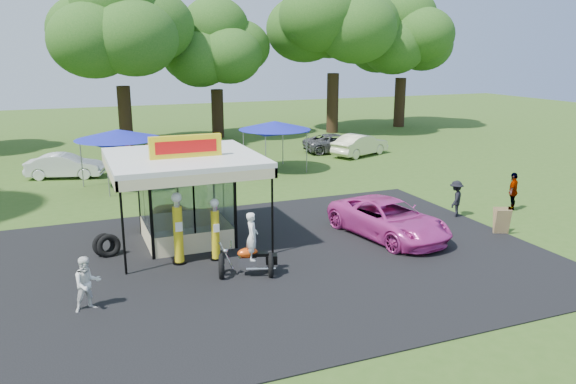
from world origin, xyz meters
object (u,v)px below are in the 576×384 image
object	(u,v)px
spectator_west	(87,284)
spectator_east_b	(513,191)
a_frame_sign	(502,221)
bg_car_c	(210,153)
tent_west	(118,135)
bg_car_e	(360,145)
bg_car_a	(65,166)
bg_car_d	(336,143)
bg_car_b	(166,155)
gas_station_kiosk	(185,197)
gas_pump_right	(215,231)
tent_east	(275,126)
motorcycle	(250,251)
kiosk_car	(176,214)
pink_sedan	(389,219)
gas_pump_left	(178,230)
spectator_east_a	(456,199)

from	to	relation	value
spectator_west	spectator_east_b	bearing A→B (deg)	-3.63
a_frame_sign	bg_car_c	xyz separation A→B (m)	(-7.50, 17.22, 0.31)
tent_west	spectator_west	bearing A→B (deg)	-99.23
bg_car_e	tent_west	size ratio (longest dim) A/B	1.02
bg_car_a	spectator_west	bearing A→B (deg)	-163.51
bg_car_d	bg_car_e	bearing A→B (deg)	-147.47
bg_car_b	bg_car_d	distance (m)	12.14
gas_station_kiosk	a_frame_sign	xyz separation A→B (m)	(11.81, -3.78, -1.25)
gas_pump_right	a_frame_sign	world-z (taller)	gas_pump_right
spectator_west	spectator_east_b	world-z (taller)	spectator_east_b
bg_car_c	bg_car_d	world-z (taller)	bg_car_c
bg_car_b	spectator_east_b	bearing A→B (deg)	-131.52
gas_pump_right	tent_east	xyz separation A→B (m)	(7.16, 13.19, 1.65)
a_frame_sign	motorcycle	bearing A→B (deg)	-155.62
bg_car_a	bg_car_b	bearing A→B (deg)	-64.45
bg_car_d	tent_west	distance (m)	16.29
gas_station_kiosk	bg_car_d	world-z (taller)	gas_station_kiosk
kiosk_car	pink_sedan	xyz separation A→B (m)	(7.44, -4.61, 0.26)
spectator_east_b	tent_west	bearing A→B (deg)	-69.18
gas_station_kiosk	bg_car_e	xyz separation A→B (m)	(14.88, 13.27, -1.04)
motorcycle	pink_sedan	distance (m)	6.48
a_frame_sign	spectator_west	world-z (taller)	spectator_west
bg_car_e	bg_car_a	bearing A→B (deg)	66.13
pink_sedan	bg_car_e	world-z (taller)	bg_car_e
bg_car_e	pink_sedan	bearing A→B (deg)	131.45
bg_car_d	spectator_west	bearing A→B (deg)	143.23
gas_pump_left	tent_west	size ratio (longest dim) A/B	0.58
pink_sedan	spectator_east_a	world-z (taller)	spectator_east_a
spectator_west	bg_car_e	world-z (taller)	spectator_west
bg_car_c	tent_east	distance (m)	4.64
spectator_east_b	gas_pump_left	bearing A→B (deg)	-30.53
spectator_east_b	bg_car_c	world-z (taller)	spectator_east_b
motorcycle	a_frame_sign	size ratio (longest dim) A/B	2.13
pink_sedan	bg_car_a	world-z (taller)	pink_sedan
motorcycle	spectator_west	world-z (taller)	motorcycle
gas_station_kiosk	spectator_east_a	size ratio (longest dim) A/B	3.34
spectator_east_a	bg_car_a	world-z (taller)	spectator_east_a
gas_station_kiosk	bg_car_b	world-z (taller)	gas_station_kiosk
gas_pump_left	bg_car_e	world-z (taller)	gas_pump_left
spectator_east_a	spectator_east_b	xyz separation A→B (m)	(3.07, -0.13, 0.07)
motorcycle	spectator_east_b	xyz separation A→B (m)	(13.53, 2.88, 0.01)
bg_car_a	pink_sedan	bearing A→B (deg)	-128.52
bg_car_c	tent_east	xyz separation A→B (m)	(3.37, -2.58, 1.88)
gas_station_kiosk	bg_car_c	distance (m)	14.14
a_frame_sign	tent_west	size ratio (longest dim) A/B	0.24
gas_pump_left	pink_sedan	xyz separation A→B (m)	(8.17, -0.19, -0.48)
gas_pump_left	bg_car_b	xyz separation A→B (m)	(2.57, 16.79, -0.50)
gas_pump_left	gas_station_kiosk	bearing A→B (deg)	71.65
gas_pump_left	bg_car_d	size ratio (longest dim) A/B	0.54
bg_car_c	gas_pump_right	bearing A→B (deg)	177.10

